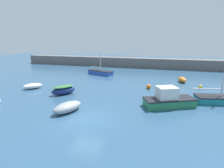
{
  "coord_description": "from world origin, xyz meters",
  "views": [
    {
      "loc": [
        5.64,
        -11.86,
        6.17
      ],
      "look_at": [
        -0.6,
        9.29,
        0.61
      ],
      "focal_mm": 28.0,
      "sensor_mm": 36.0,
      "label": 1
    }
  ],
  "objects_px": {
    "sailboat_short_mast": "(220,99)",
    "dinghy_near_pier": "(182,80)",
    "cabin_cruiser_white": "(168,100)",
    "mooring_buoy_yellow": "(200,87)",
    "rowboat_blue_near": "(68,107)",
    "fishing_dinghy_green": "(33,86)",
    "rowboat_with_red_cover": "(63,90)",
    "sailboat_twin_hulled": "(101,72)",
    "mooring_buoy_orange": "(149,87)"
  },
  "relations": [
    {
      "from": "sailboat_short_mast",
      "to": "dinghy_near_pier",
      "type": "bearing_deg",
      "value": 96.4
    },
    {
      "from": "sailboat_short_mast",
      "to": "cabin_cruiser_white",
      "type": "bearing_deg",
      "value": -165.79
    },
    {
      "from": "mooring_buoy_yellow",
      "to": "rowboat_blue_near",
      "type": "bearing_deg",
      "value": -137.15
    },
    {
      "from": "fishing_dinghy_green",
      "to": "cabin_cruiser_white",
      "type": "bearing_deg",
      "value": 123.81
    },
    {
      "from": "dinghy_near_pier",
      "to": "sailboat_short_mast",
      "type": "distance_m",
      "value": 8.98
    },
    {
      "from": "rowboat_blue_near",
      "to": "rowboat_with_red_cover",
      "type": "bearing_deg",
      "value": -122.34
    },
    {
      "from": "fishing_dinghy_green",
      "to": "rowboat_blue_near",
      "type": "bearing_deg",
      "value": 95.96
    },
    {
      "from": "dinghy_near_pier",
      "to": "mooring_buoy_yellow",
      "type": "relative_size",
      "value": 4.29
    },
    {
      "from": "mooring_buoy_yellow",
      "to": "fishing_dinghy_green",
      "type": "bearing_deg",
      "value": -163.35
    },
    {
      "from": "cabin_cruiser_white",
      "to": "rowboat_with_red_cover",
      "type": "distance_m",
      "value": 11.7
    },
    {
      "from": "cabin_cruiser_white",
      "to": "dinghy_near_pier",
      "type": "bearing_deg",
      "value": 52.83
    },
    {
      "from": "fishing_dinghy_green",
      "to": "sailboat_twin_hulled",
      "type": "distance_m",
      "value": 12.66
    },
    {
      "from": "sailboat_short_mast",
      "to": "rowboat_blue_near",
      "type": "xyz_separation_m",
      "value": [
        -13.56,
        -6.36,
        0.04
      ]
    },
    {
      "from": "sailboat_twin_hulled",
      "to": "cabin_cruiser_white",
      "type": "bearing_deg",
      "value": -29.31
    },
    {
      "from": "sailboat_twin_hulled",
      "to": "sailboat_short_mast",
      "type": "distance_m",
      "value": 19.82
    },
    {
      "from": "fishing_dinghy_green",
      "to": "sailboat_twin_hulled",
      "type": "bearing_deg",
      "value": -164.91
    },
    {
      "from": "cabin_cruiser_white",
      "to": "mooring_buoy_yellow",
      "type": "bearing_deg",
      "value": 36.3
    },
    {
      "from": "mooring_buoy_orange",
      "to": "dinghy_near_pier",
      "type": "bearing_deg",
      "value": 48.81
    },
    {
      "from": "cabin_cruiser_white",
      "to": "rowboat_blue_near",
      "type": "bearing_deg",
      "value": 178.43
    },
    {
      "from": "mooring_buoy_yellow",
      "to": "mooring_buoy_orange",
      "type": "xyz_separation_m",
      "value": [
        -6.48,
        -2.04,
        0.04
      ]
    },
    {
      "from": "sailboat_twin_hulled",
      "to": "sailboat_short_mast",
      "type": "xyz_separation_m",
      "value": [
        16.7,
        -10.67,
        -0.01
      ]
    },
    {
      "from": "fishing_dinghy_green",
      "to": "mooring_buoy_yellow",
      "type": "height_order",
      "value": "fishing_dinghy_green"
    },
    {
      "from": "rowboat_blue_near",
      "to": "fishing_dinghy_green",
      "type": "bearing_deg",
      "value": -100.81
    },
    {
      "from": "sailboat_twin_hulled",
      "to": "mooring_buoy_orange",
      "type": "height_order",
      "value": "sailboat_twin_hulled"
    },
    {
      "from": "sailboat_twin_hulled",
      "to": "mooring_buoy_yellow",
      "type": "xyz_separation_m",
      "value": [
        15.82,
        -5.27,
        -0.17
      ]
    },
    {
      "from": "dinghy_near_pier",
      "to": "cabin_cruiser_white",
      "type": "height_order",
      "value": "cabin_cruiser_white"
    },
    {
      "from": "sailboat_twin_hulled",
      "to": "cabin_cruiser_white",
      "type": "relative_size",
      "value": 1.0
    },
    {
      "from": "sailboat_short_mast",
      "to": "cabin_cruiser_white",
      "type": "xyz_separation_m",
      "value": [
        -5.04,
        -2.49,
        0.3
      ]
    },
    {
      "from": "rowboat_with_red_cover",
      "to": "mooring_buoy_yellow",
      "type": "height_order",
      "value": "rowboat_with_red_cover"
    },
    {
      "from": "cabin_cruiser_white",
      "to": "mooring_buoy_yellow",
      "type": "distance_m",
      "value": 8.93
    },
    {
      "from": "mooring_buoy_yellow",
      "to": "mooring_buoy_orange",
      "type": "height_order",
      "value": "mooring_buoy_orange"
    },
    {
      "from": "fishing_dinghy_green",
      "to": "rowboat_blue_near",
      "type": "distance_m",
      "value": 9.97
    },
    {
      "from": "cabin_cruiser_white",
      "to": "mooring_buoy_yellow",
      "type": "xyz_separation_m",
      "value": [
        4.15,
        7.89,
        -0.45
      ]
    },
    {
      "from": "dinghy_near_pier",
      "to": "rowboat_with_red_cover",
      "type": "height_order",
      "value": "rowboat_with_red_cover"
    },
    {
      "from": "cabin_cruiser_white",
      "to": "rowboat_with_red_cover",
      "type": "height_order",
      "value": "cabin_cruiser_white"
    },
    {
      "from": "sailboat_twin_hulled",
      "to": "mooring_buoy_yellow",
      "type": "distance_m",
      "value": 16.67
    },
    {
      "from": "sailboat_twin_hulled",
      "to": "dinghy_near_pier",
      "type": "bearing_deg",
      "value": 10.3
    },
    {
      "from": "dinghy_near_pier",
      "to": "rowboat_with_red_cover",
      "type": "distance_m",
      "value": 17.32
    },
    {
      "from": "rowboat_with_red_cover",
      "to": "fishing_dinghy_green",
      "type": "bearing_deg",
      "value": -62.39
    },
    {
      "from": "sailboat_twin_hulled",
      "to": "mooring_buoy_yellow",
      "type": "relative_size",
      "value": 10.21
    },
    {
      "from": "dinghy_near_pier",
      "to": "cabin_cruiser_white",
      "type": "relative_size",
      "value": 0.42
    },
    {
      "from": "dinghy_near_pier",
      "to": "mooring_buoy_orange",
      "type": "distance_m",
      "value": 6.86
    },
    {
      "from": "sailboat_short_mast",
      "to": "rowboat_with_red_cover",
      "type": "xyz_separation_m",
      "value": [
        -16.71,
        -1.88,
        0.12
      ]
    },
    {
      "from": "sailboat_twin_hulled",
      "to": "mooring_buoy_yellow",
      "type": "height_order",
      "value": "sailboat_twin_hulled"
    },
    {
      "from": "rowboat_blue_near",
      "to": "sailboat_twin_hulled",
      "type": "bearing_deg",
      "value": -147.03
    },
    {
      "from": "sailboat_short_mast",
      "to": "mooring_buoy_orange",
      "type": "bearing_deg",
      "value": 143.39
    },
    {
      "from": "mooring_buoy_yellow",
      "to": "rowboat_with_red_cover",
      "type": "bearing_deg",
      "value": -155.32
    },
    {
      "from": "sailboat_twin_hulled",
      "to": "rowboat_with_red_cover",
      "type": "height_order",
      "value": "sailboat_twin_hulled"
    },
    {
      "from": "sailboat_short_mast",
      "to": "mooring_buoy_yellow",
      "type": "relative_size",
      "value": 10.59
    },
    {
      "from": "sailboat_short_mast",
      "to": "sailboat_twin_hulled",
      "type": "bearing_deg",
      "value": 135.31
    }
  ]
}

